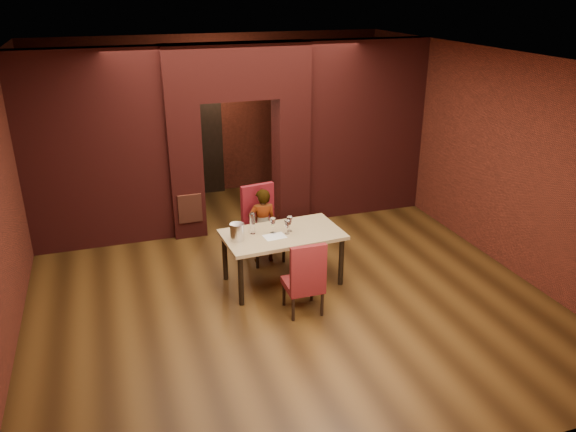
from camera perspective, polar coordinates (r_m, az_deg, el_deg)
name	(u,v)px	position (r m, az deg, el deg)	size (l,w,h in m)	color
floor	(273,274)	(8.55, -1.49, -5.95)	(8.00, 8.00, 0.00)	#4A2E12
ceiling	(271,57)	(7.57, -1.74, 15.88)	(7.00, 8.00, 0.04)	silver
wall_back	(215,116)	(11.67, -7.44, 10.08)	(7.00, 0.04, 3.20)	maroon
wall_front	(422,326)	(4.59, 13.42, -10.78)	(7.00, 0.04, 3.20)	maroon
wall_right	(483,152)	(9.49, 19.17, 6.15)	(0.04, 8.00, 3.20)	maroon
pillar_left	(185,170)	(9.73, -10.43, 4.64)	(0.55, 0.55, 2.30)	maroon
pillar_right	(291,160)	(10.14, 0.27, 5.76)	(0.55, 0.55, 2.30)	maroon
lintel	(236,71)	(9.54, -5.30, 14.45)	(2.45, 0.55, 0.90)	maroon
wing_wall_left	(94,151)	(9.53, -19.08, 6.22)	(2.27, 0.35, 3.20)	maroon
wing_wall_right	(363,129)	(10.55, 7.64, 8.75)	(2.27, 0.35, 3.20)	maroon
vent_panel	(190,209)	(9.65, -9.92, 0.75)	(0.40, 0.03, 0.50)	#AB4C31
rear_door	(198,144)	(11.68, -9.18, 7.21)	(0.90, 0.08, 2.10)	black
rear_door_frame	(198,145)	(11.64, -9.15, 7.16)	(1.02, 0.04, 2.22)	black
dining_table	(283,258)	(8.17, -0.56, -4.25)	(1.68, 0.95, 0.79)	tan
chair_far	(264,225)	(8.76, -2.46, -0.91)	(0.54, 0.54, 1.19)	maroon
chair_near	(303,276)	(7.41, 1.53, -6.09)	(0.48, 0.48, 1.05)	maroon
person_seated	(263,226)	(8.70, -2.59, -1.00)	(0.44, 0.29, 1.21)	white
wine_glass_a	(273,226)	(7.95, -1.55, -1.00)	(0.09, 0.09, 0.23)	white
wine_glass_b	(287,227)	(7.94, -0.09, -1.15)	(0.08, 0.08, 0.20)	white
wine_glass_c	(289,224)	(8.01, 0.15, -0.82)	(0.09, 0.09, 0.22)	silver
tasting_sheet	(275,237)	(7.88, -1.36, -2.10)	(0.30, 0.22, 0.00)	white
wine_bucket	(237,232)	(7.77, -5.19, -1.61)	(0.20, 0.20, 0.24)	silver
water_bottle	(252,223)	(7.94, -3.63, -0.71)	(0.08, 0.08, 0.32)	white
potted_plant	(313,237)	(9.27, 2.56, -2.19)	(0.36, 0.31, 0.40)	#326320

